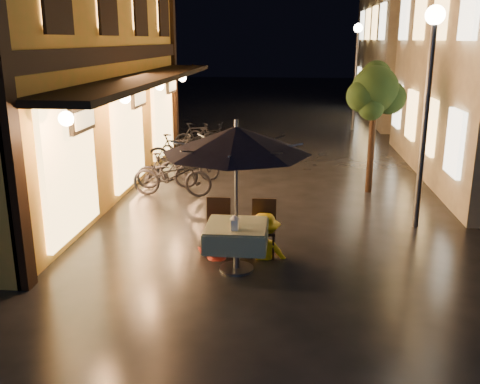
# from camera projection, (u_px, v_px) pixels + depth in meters

# --- Properties ---
(ground) EXTENTS (90.00, 90.00, 0.00)m
(ground) POSITION_uv_depth(u_px,v_px,m) (260.00, 260.00, 9.11)
(ground) COLOR black
(ground) RESTS_ON ground
(west_building) EXTENTS (5.90, 11.40, 7.40)m
(west_building) POSITION_uv_depth(u_px,v_px,m) (27.00, 35.00, 12.45)
(west_building) COLOR gold
(west_building) RESTS_ON ground
(east_building_far) EXTENTS (7.30, 10.30, 7.30)m
(east_building_far) POSITION_uv_depth(u_px,v_px,m) (447.00, 38.00, 24.63)
(east_building_far) COLOR #BEB392
(east_building_far) RESTS_ON ground
(street_tree) EXTENTS (1.43, 1.20, 3.15)m
(street_tree) POSITION_uv_depth(u_px,v_px,m) (376.00, 93.00, 12.54)
(street_tree) COLOR black
(street_tree) RESTS_ON ground
(streetlamp_near) EXTENTS (0.36, 0.36, 4.23)m
(streetlamp_near) POSITION_uv_depth(u_px,v_px,m) (429.00, 79.00, 9.94)
(streetlamp_near) COLOR #59595E
(streetlamp_near) RESTS_ON ground
(streetlamp_far) EXTENTS (0.36, 0.36, 4.23)m
(streetlamp_far) POSITION_uv_depth(u_px,v_px,m) (357.00, 57.00, 21.42)
(streetlamp_far) COLOR #59595E
(streetlamp_far) RESTS_ON ground
(cafe_table) EXTENTS (0.99, 0.99, 0.78)m
(cafe_table) POSITION_uv_depth(u_px,v_px,m) (236.00, 236.00, 8.58)
(cafe_table) COLOR #59595E
(cafe_table) RESTS_ON ground
(patio_umbrella) EXTENTS (2.33, 2.33, 2.46)m
(patio_umbrella) POSITION_uv_depth(u_px,v_px,m) (236.00, 140.00, 8.15)
(patio_umbrella) COLOR #59595E
(patio_umbrella) RESTS_ON ground
(cafe_chair_left) EXTENTS (0.42, 0.42, 0.97)m
(cafe_chair_left) POSITION_uv_depth(u_px,v_px,m) (218.00, 223.00, 9.34)
(cafe_chair_left) COLOR black
(cafe_chair_left) RESTS_ON ground
(cafe_chair_right) EXTENTS (0.42, 0.42, 0.97)m
(cafe_chair_right) POSITION_uv_depth(u_px,v_px,m) (264.00, 224.00, 9.26)
(cafe_chair_right) COLOR black
(cafe_chair_right) RESTS_ON ground
(table_lantern) EXTENTS (0.16, 0.16, 0.25)m
(table_lantern) POSITION_uv_depth(u_px,v_px,m) (235.00, 221.00, 8.25)
(table_lantern) COLOR white
(table_lantern) RESTS_ON cafe_table
(person_orange) EXTENTS (0.77, 0.65, 1.41)m
(person_orange) POSITION_uv_depth(u_px,v_px,m) (215.00, 217.00, 9.11)
(person_orange) COLOR red
(person_orange) RESTS_ON ground
(person_yellow) EXTENTS (0.99, 0.57, 1.53)m
(person_yellow) POSITION_uv_depth(u_px,v_px,m) (264.00, 215.00, 9.06)
(person_yellow) COLOR yellow
(person_yellow) RESTS_ON ground
(bicycle_0) EXTENTS (1.92, 0.70, 1.00)m
(bicycle_0) POSITION_uv_depth(u_px,v_px,m) (172.00, 176.00, 12.72)
(bicycle_0) COLOR black
(bicycle_0) RESTS_ON ground
(bicycle_1) EXTENTS (1.58, 0.67, 0.92)m
(bicycle_1) POSITION_uv_depth(u_px,v_px,m) (167.00, 171.00, 13.36)
(bicycle_1) COLOR black
(bicycle_1) RESTS_ON ground
(bicycle_2) EXTENTS (1.64, 0.75, 0.83)m
(bicycle_2) POSITION_uv_depth(u_px,v_px,m) (189.00, 165.00, 14.11)
(bicycle_2) COLOR black
(bicycle_2) RESTS_ON ground
(bicycle_3) EXTENTS (1.81, 0.90, 1.05)m
(bicycle_3) POSITION_uv_depth(u_px,v_px,m) (177.00, 152.00, 15.30)
(bicycle_3) COLOR black
(bicycle_3) RESTS_ON ground
(bicycle_4) EXTENTS (1.78, 1.12, 0.88)m
(bicycle_4) POSITION_uv_depth(u_px,v_px,m) (184.00, 150.00, 15.89)
(bicycle_4) COLOR black
(bicycle_4) RESTS_ON ground
(bicycle_5) EXTENTS (1.60, 1.00, 0.93)m
(bicycle_5) POSITION_uv_depth(u_px,v_px,m) (197.00, 136.00, 18.02)
(bicycle_5) COLOR black
(bicycle_5) RESTS_ON ground
(bicycle_6) EXTENTS (1.61, 0.74, 0.82)m
(bicycle_6) POSITION_uv_depth(u_px,v_px,m) (210.00, 134.00, 18.79)
(bicycle_6) COLOR black
(bicycle_6) RESTS_ON ground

